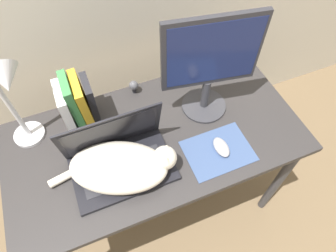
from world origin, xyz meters
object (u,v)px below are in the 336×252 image
laptop (120,158)px  external_monitor (210,64)px  cat (122,166)px  webcam (133,86)px  book_row (78,104)px  computer_mouse (221,147)px  desk_lamp (10,93)px

laptop → external_monitor: (0.44, 0.14, 0.22)m
cat → external_monitor: (0.45, 0.19, 0.20)m
webcam → book_row: bearing=-164.2°
book_row → laptop: bearing=-71.9°
external_monitor → book_row: size_ratio=1.88×
webcam → cat: bearing=-113.7°
computer_mouse → book_row: size_ratio=0.39×
webcam → external_monitor: bearing=-36.8°
cat → book_row: bearing=105.0°
external_monitor → book_row: bearing=166.1°
book_row → computer_mouse: bearing=-36.3°
cat → webcam: 0.43m
laptop → desk_lamp: (-0.29, 0.25, 0.24)m
desk_lamp → computer_mouse: bearing=-26.4°
laptop → external_monitor: external_monitor is taller
laptop → webcam: (0.17, 0.35, -0.01)m
cat → book_row: book_row is taller
external_monitor → desk_lamp: 0.74m
laptop → cat: 0.05m
cat → webcam: bearing=66.3°
cat → webcam: (0.17, 0.40, -0.02)m
laptop → desk_lamp: desk_lamp is taller
laptop → webcam: size_ratio=5.77×
cat → webcam: cat is taller
laptop → computer_mouse: (0.41, -0.09, -0.03)m
computer_mouse → desk_lamp: (-0.70, 0.35, 0.28)m
laptop → webcam: laptop is taller
desk_lamp → webcam: (0.46, 0.09, -0.25)m
cat → computer_mouse: cat is taller
external_monitor → computer_mouse: 0.35m
cat → book_row: size_ratio=1.91×
desk_lamp → webcam: 0.53m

